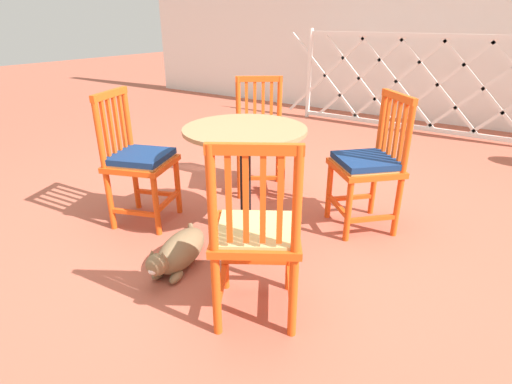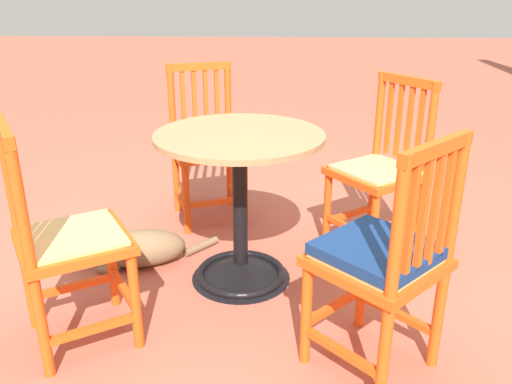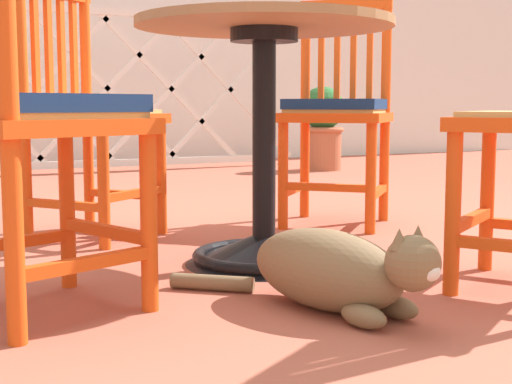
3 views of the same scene
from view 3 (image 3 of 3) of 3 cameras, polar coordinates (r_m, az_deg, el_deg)
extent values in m
plane|color=#AD5642|center=(2.36, 3.27, -5.06)|extent=(24.00, 24.00, 0.00)
cylinder|color=white|center=(5.93, 0.17, 7.87)|extent=(0.06, 0.06, 1.21)
cube|color=white|center=(5.45, -13.73, 2.07)|extent=(2.93, 0.04, 0.05)
cube|color=white|center=(5.47, -14.05, 13.47)|extent=(2.93, 0.04, 0.05)
cube|color=white|center=(5.39, -16.45, 7.72)|extent=(1.09, 0.02, 1.09)
cube|color=white|center=(5.49, -11.38, 7.84)|extent=(1.09, 0.02, 1.09)
cube|color=white|center=(5.64, -6.55, 7.89)|extent=(1.09, 0.02, 1.09)
cube|color=white|center=(5.83, -1.99, 7.89)|extent=(1.09, 0.02, 1.09)
cube|color=white|center=(5.39, -16.45, 7.72)|extent=(1.09, 0.02, 1.09)
cube|color=white|center=(5.49, -11.38, 7.84)|extent=(1.09, 0.02, 1.09)
cube|color=white|center=(5.64, -6.55, 7.89)|extent=(1.09, 0.02, 1.09)
cube|color=white|center=(5.83, -1.99, 7.89)|extent=(1.09, 0.02, 1.09)
cone|color=black|center=(2.26, 0.61, -4.28)|extent=(0.48, 0.48, 0.10)
torus|color=black|center=(2.26, 0.61, -4.91)|extent=(0.44, 0.44, 0.04)
cylinder|color=black|center=(2.22, 0.62, 3.93)|extent=(0.07, 0.07, 0.66)
cylinder|color=black|center=(2.22, 0.63, 11.99)|extent=(0.20, 0.20, 0.04)
cylinder|color=#9E754C|center=(2.23, 0.63, 12.83)|extent=(0.76, 0.76, 0.02)
cylinder|color=#E04C14|center=(2.01, -14.34, -0.80)|extent=(0.04, 0.04, 0.45)
cylinder|color=#E04C14|center=(1.73, -8.25, -1.82)|extent=(0.04, 0.04, 0.45)
cylinder|color=#E04C14|center=(1.52, -18.46, 5.44)|extent=(0.04, 0.04, 0.91)
cube|color=#E04C14|center=(1.93, -18.51, -3.76)|extent=(0.33, 0.14, 0.03)
cube|color=#E04C14|center=(1.65, -12.84, -5.36)|extent=(0.33, 0.14, 0.03)
cube|color=#E04C14|center=(1.88, -11.48, -2.94)|extent=(0.14, 0.33, 0.03)
cube|color=#E04C14|center=(1.76, -16.21, 4.89)|extent=(0.51, 0.51, 0.04)
cube|color=tan|center=(1.76, -16.23, 5.60)|extent=(0.45, 0.45, 0.02)
cube|color=navy|center=(1.76, -16.27, 6.58)|extent=(0.46, 0.46, 0.04)
cylinder|color=#E04C14|center=(1.92, 14.92, -1.13)|extent=(0.04, 0.04, 0.45)
cylinder|color=#E04C14|center=(2.25, 17.38, -0.11)|extent=(0.04, 0.04, 0.45)
cube|color=#E04C14|center=(2.09, 16.20, -2.08)|extent=(0.30, 0.20, 0.03)
cylinder|color=#E04C14|center=(2.78, 8.83, 1.37)|extent=(0.04, 0.04, 0.45)
cylinder|color=#E04C14|center=(2.86, 2.09, 1.58)|extent=(0.04, 0.04, 0.45)
cylinder|color=#E04C14|center=(3.11, 9.92, 6.14)|extent=(0.04, 0.04, 0.91)
cylinder|color=#E04C14|center=(3.18, 3.80, 6.23)|extent=(0.04, 0.04, 0.91)
cube|color=#E04C14|center=(2.96, 9.33, 0.01)|extent=(0.26, 0.26, 0.03)
cube|color=#E04C14|center=(3.03, 2.97, 0.24)|extent=(0.26, 0.26, 0.03)
cube|color=#E04C14|center=(2.82, 5.41, 0.36)|extent=(0.26, 0.26, 0.03)
cube|color=#E04C14|center=(2.97, 6.18, 5.73)|extent=(0.57, 0.57, 0.04)
cube|color=tan|center=(2.97, 6.19, 6.16)|extent=(0.49, 0.49, 0.02)
cube|color=#E04C14|center=(3.13, 8.75, 10.29)|extent=(0.03, 0.03, 0.39)
cube|color=#E04C14|center=(3.14, 7.51, 10.29)|extent=(0.03, 0.03, 0.39)
cube|color=#E04C14|center=(3.15, 6.27, 10.29)|extent=(0.03, 0.03, 0.39)
cube|color=#E04C14|center=(3.17, 5.05, 10.29)|extent=(0.03, 0.03, 0.39)
cube|color=#E04C14|center=(3.16, 6.94, 14.09)|extent=(0.29, 0.29, 0.04)
cube|color=navy|center=(2.97, 6.20, 6.74)|extent=(0.51, 0.51, 0.04)
cylinder|color=#E04C14|center=(2.78, -7.32, 1.38)|extent=(0.04, 0.04, 0.45)
cylinder|color=#E04C14|center=(2.50, -11.65, 0.72)|extent=(0.04, 0.04, 0.45)
cylinder|color=#E04C14|center=(2.97, -12.87, 6.05)|extent=(0.04, 0.04, 0.91)
cylinder|color=#E04C14|center=(2.72, -17.45, 5.87)|extent=(0.04, 0.04, 0.91)
cube|color=#E04C14|center=(2.88, -10.10, -0.17)|extent=(0.23, 0.29, 0.03)
cube|color=#E04C14|center=(2.62, -14.53, -0.96)|extent=(0.23, 0.29, 0.03)
cube|color=#E04C14|center=(2.65, -9.35, -0.12)|extent=(0.29, 0.23, 0.03)
cube|color=#E04C14|center=(2.73, -12.36, 5.54)|extent=(0.56, 0.56, 0.04)
cube|color=tan|center=(2.73, -12.37, 6.00)|extent=(0.49, 0.49, 0.02)
cube|color=#E04C14|center=(2.92, -13.85, 10.43)|extent=(0.03, 0.03, 0.39)
cube|color=#E04C14|center=(2.87, -14.74, 10.47)|extent=(0.03, 0.03, 0.39)
cube|color=#E04C14|center=(2.82, -15.67, 10.52)|extent=(0.03, 0.03, 0.39)
cube|color=#E04C14|center=(2.77, -16.62, 10.56)|extent=(0.03, 0.03, 0.39)
ellipsoid|color=brown|center=(1.76, 5.39, -5.93)|extent=(0.30, 0.48, 0.19)
ellipsoid|color=silver|center=(1.70, 7.85, -6.78)|extent=(0.19, 0.21, 0.14)
sphere|color=brown|center=(1.59, 11.97, -5.38)|extent=(0.12, 0.12, 0.12)
ellipsoid|color=silver|center=(1.57, 13.19, -6.02)|extent=(0.06, 0.06, 0.04)
cone|color=brown|center=(1.62, 12.36, -3.27)|extent=(0.04, 0.04, 0.04)
cone|color=brown|center=(1.57, 10.96, -3.56)|extent=(0.04, 0.04, 0.04)
ellipsoid|color=brown|center=(1.71, 10.70, -8.68)|extent=(0.08, 0.13, 0.05)
ellipsoid|color=brown|center=(1.63, 8.27, -9.42)|extent=(0.08, 0.13, 0.05)
cylinder|color=brown|center=(1.94, -3.40, -6.96)|extent=(0.19, 0.17, 0.04)
cylinder|color=#B25B3D|center=(5.55, 5.13, 3.35)|extent=(0.28, 0.28, 0.32)
torus|color=#B25B3D|center=(5.54, 5.14, 4.80)|extent=(0.32, 0.32, 0.04)
sphere|color=#2D6B33|center=(5.54, 5.16, 6.45)|extent=(0.32, 0.32, 0.32)
camera|label=1|loc=(2.56, 64.84, 22.76)|focal=28.13mm
camera|label=2|loc=(4.01, 30.92, 18.38)|focal=37.22mm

